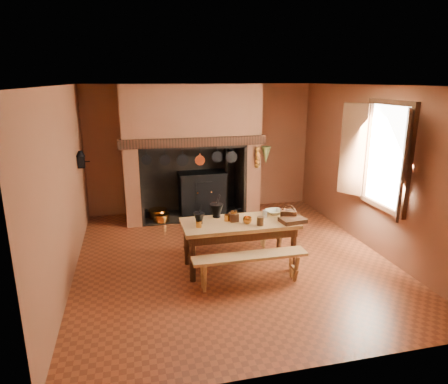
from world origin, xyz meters
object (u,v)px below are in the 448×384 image
Objects in this scene: iron_range at (203,192)px; wicker_basket at (288,214)px; bench_front at (250,262)px; coffee_grinder at (234,216)px; mixing_bowl at (274,212)px; work_table at (239,229)px.

iron_range reaches higher than wicker_basket.
bench_front is 1.08m from wicker_basket.
mixing_bowl is (0.73, 0.17, -0.04)m from coffee_grinder.
bench_front is (0.07, -3.37, -0.13)m from iron_range.
wicker_basket is (0.79, -0.04, 0.20)m from work_table.
bench_front is at bearing -129.32° from mixing_bowl.
mixing_bowl is 0.29m from wicker_basket.
work_table reaches higher than bench_front.
mixing_bowl is (0.65, 0.21, 0.16)m from work_table.
coffee_grinder is at bearing -166.66° from mixing_bowl.
bench_front is 0.80m from coffee_grinder.
work_table is at bearing -164.70° from wicker_basket.
iron_range reaches higher than bench_front.
iron_range is 5.60× the size of wicker_basket.
wicker_basket is at bearing -2.90° from work_table.
coffee_grinder is (-0.08, 0.62, 0.49)m from bench_front.
coffee_grinder is 0.71× the size of mixing_bowl.
coffee_grinder reaches higher than work_table.
mixing_bowl reaches higher than work_table.
work_table is 0.70m from mixing_bowl.
mixing_bowl is at bearing -74.35° from iron_range.
wicker_basket is (0.86, -2.82, 0.36)m from iron_range.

